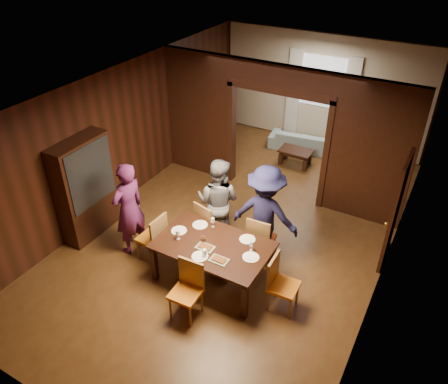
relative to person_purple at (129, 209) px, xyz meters
The scene contains 32 objects.
floor 2.32m from the person_purple, 45.99° to the left, with size 9.00×9.00×0.00m, color #4B2C15.
ceiling 2.92m from the person_purple, 45.99° to the left, with size 5.50×9.00×0.02m, color silver.
room_walls 3.78m from the person_purple, 66.56° to the left, with size 5.52×9.01×2.90m.
person_purple is the anchor object (origin of this frame).
person_grey 1.62m from the person_purple, 39.93° to the left, with size 0.85×0.66×1.74m, color slate.
person_navy 2.43m from the person_purple, 25.37° to the left, with size 1.20×0.69×1.86m, color #1A1940.
sofa 5.58m from the person_purple, 76.39° to the left, with size 1.72×0.67×0.50m, color #91AFBE.
serving_bowl 1.79m from the person_purple, ahead, with size 0.35×0.35×0.09m, color black.
dining_table 1.79m from the person_purple, ahead, with size 1.89×1.17×0.76m, color black.
coffee_table 4.80m from the person_purple, 72.18° to the left, with size 0.80×0.50×0.40m, color black.
chair_left 0.63m from the person_purple, ahead, with size 0.44×0.44×0.97m, color #C86F12, non-canonical shape.
chair_right 3.04m from the person_purple, ahead, with size 0.44×0.44×0.97m, color orange, non-canonical shape.
chair_far_l 1.52m from the person_purple, 35.11° to the left, with size 0.44×0.44×0.97m, color #C07112, non-canonical shape.
chair_far_r 2.43m from the person_purple, 22.93° to the left, with size 0.44×0.44×0.97m, color #D74314, non-canonical shape.
chair_near 1.99m from the person_purple, 25.77° to the right, with size 0.44×0.44×0.97m, color orange, non-canonical shape.
hutch 1.05m from the person_purple, behind, with size 0.40×1.20×2.00m, color black.
door_right 4.65m from the person_purple, 25.94° to the left, with size 0.06×0.90×2.10m, color black.
window_far 6.21m from the person_purple, 76.06° to the left, with size 1.20×0.03×1.30m, color silver.
curtain_left 5.99m from the person_purple, 82.96° to the left, with size 0.35×0.06×2.40m, color white.
curtain_right 6.35m from the person_purple, 69.38° to the left, with size 0.35×0.06×2.40m, color white.
plate_left 1.04m from the person_purple, ahead, with size 0.27×0.27×0.01m, color white.
plate_far_l 1.32m from the person_purple, 17.32° to the left, with size 0.27×0.27×0.01m, color white.
plate_far_r 2.20m from the person_purple, 11.65° to the left, with size 0.27×0.27×0.01m, color white.
plate_right 2.41m from the person_purple, ahead, with size 0.27×0.27×0.01m, color white.
plate_near 1.72m from the person_purple, 10.40° to the right, with size 0.27×0.27×0.01m, color white.
platter_a 1.66m from the person_purple, ahead, with size 0.30×0.20×0.04m, color gray.
platter_b 2.02m from the person_purple, ahead, with size 0.30×0.20×0.04m, color gray.
wineglass_left 1.14m from the person_purple, ahead, with size 0.08×0.08×0.18m, color white, non-canonical shape.
wineglass_far 1.54m from the person_purple, 17.75° to the left, with size 0.08×0.08×0.18m, color silver, non-canonical shape.
wineglass_right 2.35m from the person_purple, ahead, with size 0.08×0.08×0.18m, color silver, non-canonical shape.
tumbler 1.77m from the person_purple, ahead, with size 0.07×0.07×0.14m, color silver.
condiment_jar 1.53m from the person_purple, ahead, with size 0.08×0.08×0.11m, color #452410, non-canonical shape.
Camera 1 is at (3.12, -6.23, 5.44)m, focal length 35.00 mm.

